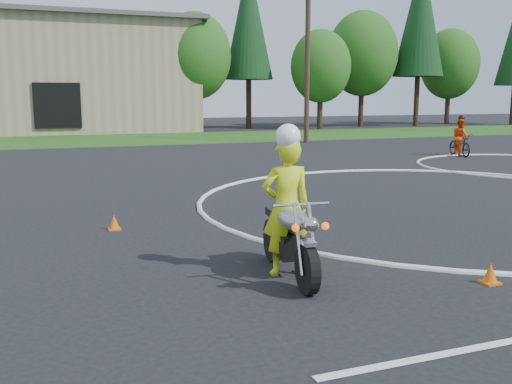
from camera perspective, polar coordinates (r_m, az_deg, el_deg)
name	(u,v)px	position (r m, az deg, el deg)	size (l,w,h in m)	color
grass_strip	(194,138)	(36.70, -6.19, 5.44)	(120.00, 10.00, 0.02)	#1E4714
course_markings	(472,189)	(17.33, 20.76, 0.31)	(19.05, 19.05, 0.12)	silver
primary_motorcycle	(290,238)	(8.28, 3.42, -4.61)	(0.80, 2.28, 1.20)	black
rider_primary_grp	(286,203)	(8.30, 3.06, -1.10)	(0.78, 0.55, 2.22)	#CEE117
rider_second_grp	(460,141)	(26.82, 19.74, 4.78)	(1.09, 1.98, 1.80)	black
treeline	(342,48)	(49.45, 8.60, 14.10)	(38.20, 8.10, 14.52)	#382619
utility_poles	(307,49)	(32.79, 5.17, 14.04)	(41.60, 1.12, 10.00)	#473321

